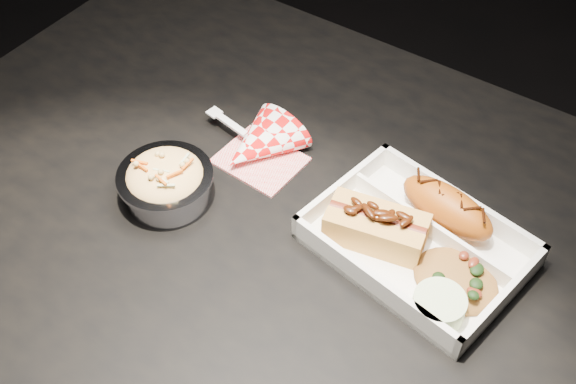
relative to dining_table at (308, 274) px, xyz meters
The scene contains 8 objects.
dining_table is the anchor object (origin of this frame).
food_tray 0.17m from the dining_table, 21.78° to the left, with size 0.28×0.22×0.04m.
fried_pastry 0.21m from the dining_table, 37.85° to the left, with size 0.13×0.05×0.05m, color #A94F10.
hotdog 0.15m from the dining_table, 22.39° to the left, with size 0.13×0.08×0.06m.
fried_rice_mound 0.22m from the dining_table, ahead, with size 0.11×0.09×0.03m, color #94602B.
cupcake_liner 0.22m from the dining_table, ahead, with size 0.06×0.06×0.03m, color beige.
foil_coleslaw_cup 0.23m from the dining_table, 163.25° to the right, with size 0.12×0.12×0.07m.
napkin_fork 0.19m from the dining_table, 150.38° to the left, with size 0.17×0.13×0.10m.
Camera 1 is at (0.30, -0.49, 1.46)m, focal length 45.00 mm.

